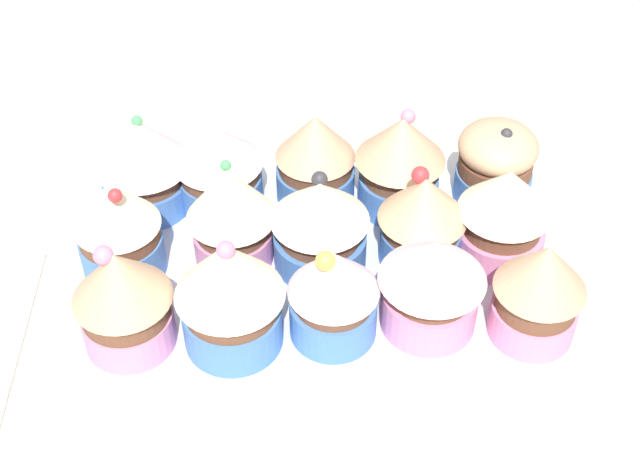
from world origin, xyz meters
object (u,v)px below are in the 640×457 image
(cupcake_9, at_px, (502,210))
(cupcake_11, at_px, (219,167))
(cupcake_13, at_px, (400,160))
(cupcake_5, at_px, (117,231))
(cupcake_2, at_px, (333,293))
(cupcake_14, at_px, (496,163))
(cupcake_7, at_px, (324,222))
(cupcake_3, at_px, (432,282))
(cupcake_0, at_px, (123,298))
(baking_tray, at_px, (320,267))
(cupcake_4, at_px, (539,290))
(cupcake_6, at_px, (231,213))
(cupcake_1, at_px, (230,293))
(cupcake_8, at_px, (422,217))
(cupcake_10, at_px, (142,162))
(cupcake_12, at_px, (316,158))

(cupcake_9, xyz_separation_m, cupcake_11, (-0.19, 0.06, -0.00))
(cupcake_13, bearing_deg, cupcake_5, -162.28)
(cupcake_2, relative_size, cupcake_14, 1.12)
(cupcake_14, bearing_deg, cupcake_11, 179.61)
(cupcake_7, distance_m, cupcake_11, 0.09)
(cupcake_3, relative_size, cupcake_5, 0.90)
(cupcake_0, xyz_separation_m, cupcake_5, (-0.01, 0.06, -0.00))
(cupcake_5, xyz_separation_m, cupcake_14, (0.25, 0.06, -0.01))
(baking_tray, relative_size, cupcake_9, 4.81)
(cupcake_4, distance_m, cupcake_7, 0.14)
(cupcake_4, relative_size, cupcake_11, 1.09)
(cupcake_6, xyz_separation_m, cupcake_13, (0.11, 0.05, -0.00))
(cupcake_1, bearing_deg, cupcake_13, 46.70)
(cupcake_4, distance_m, cupcake_13, 0.14)
(cupcake_0, relative_size, cupcake_6, 1.00)
(cupcake_0, xyz_separation_m, cupcake_9, (0.24, 0.07, -0.00))
(cupcake_2, distance_m, cupcake_14, 0.17)
(cupcake_0, relative_size, cupcake_11, 1.17)
(cupcake_0, xyz_separation_m, cupcake_1, (0.06, -0.00, 0.00))
(cupcake_0, bearing_deg, cupcake_8, 19.02)
(baking_tray, distance_m, cupcake_11, 0.10)
(cupcake_1, bearing_deg, cupcake_6, 91.03)
(cupcake_5, bearing_deg, cupcake_8, 1.63)
(baking_tray, bearing_deg, cupcake_5, -178.12)
(cupcake_3, distance_m, cupcake_10, 0.22)
(cupcake_3, xyz_separation_m, cupcake_11, (-0.13, 0.12, -0.00))
(cupcake_8, relative_size, cupcake_14, 1.14)
(cupcake_12, height_order, cupcake_14, cupcake_12)
(cupcake_10, distance_m, cupcake_12, 0.12)
(cupcake_8, xyz_separation_m, cupcake_10, (-0.19, 0.06, 0.00))
(cupcake_1, bearing_deg, cupcake_4, -0.61)
(cupcake_5, bearing_deg, cupcake_10, 82.05)
(baking_tray, height_order, cupcake_0, cupcake_0)
(cupcake_4, bearing_deg, cupcake_2, 177.26)
(cupcake_4, distance_m, cupcake_11, 0.23)
(cupcake_9, xyz_separation_m, cupcake_12, (-0.12, 0.06, -0.00))
(cupcake_1, relative_size, cupcake_12, 1.19)
(cupcake_4, distance_m, cupcake_6, 0.20)
(cupcake_10, relative_size, cupcake_14, 1.18)
(baking_tray, distance_m, cupcake_6, 0.07)
(cupcake_4, relative_size, cupcake_10, 0.96)
(cupcake_10, distance_m, cupcake_11, 0.05)
(baking_tray, xyz_separation_m, cupcake_1, (-0.06, -0.07, 0.05))
(cupcake_10, bearing_deg, cupcake_14, -0.89)
(cupcake_0, height_order, cupcake_5, cupcake_0)
(cupcake_2, height_order, cupcake_9, same)
(baking_tray, bearing_deg, cupcake_4, -27.91)
(cupcake_1, distance_m, cupcake_5, 0.10)
(baking_tray, distance_m, cupcake_1, 0.10)
(cupcake_10, bearing_deg, cupcake_4, -28.03)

